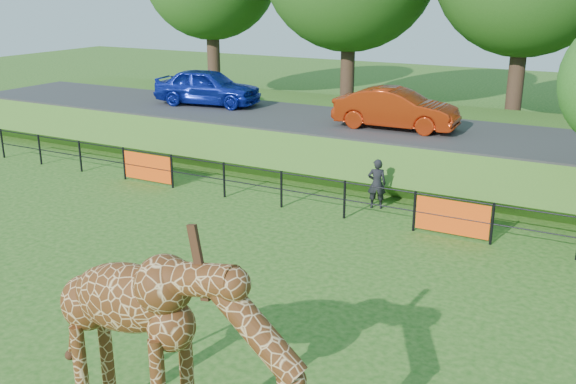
% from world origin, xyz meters
% --- Properties ---
extents(ground, '(90.00, 90.00, 0.00)m').
position_xyz_m(ground, '(0.00, 0.00, 0.00)').
color(ground, '#1F5114').
rests_on(ground, ground).
extents(giraffe, '(4.36, 0.96, 3.10)m').
position_xyz_m(giraffe, '(1.91, -1.81, 1.55)').
color(giraffe, '#542A11').
rests_on(giraffe, ground).
extents(perimeter_fence, '(28.07, 0.10, 1.10)m').
position_xyz_m(perimeter_fence, '(0.00, 8.00, 0.55)').
color(perimeter_fence, black).
rests_on(perimeter_fence, ground).
extents(embankment, '(40.00, 9.00, 1.30)m').
position_xyz_m(embankment, '(0.00, 15.50, 0.65)').
color(embankment, '#1F5114').
rests_on(embankment, ground).
extents(road, '(40.00, 5.00, 0.12)m').
position_xyz_m(road, '(0.00, 14.00, 1.36)').
color(road, '#313234').
rests_on(road, embankment).
extents(car_blue, '(4.66, 2.38, 1.52)m').
position_xyz_m(car_blue, '(-9.07, 14.43, 2.18)').
color(car_blue, '#1528B0').
rests_on(car_blue, road).
extents(car_red, '(4.32, 1.64, 1.41)m').
position_xyz_m(car_red, '(-0.57, 13.67, 2.12)').
color(car_red, '#A1280B').
rests_on(car_red, road).
extents(visitor, '(0.63, 0.51, 1.47)m').
position_xyz_m(visitor, '(0.46, 9.26, 0.74)').
color(visitor, black).
rests_on(visitor, ground).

